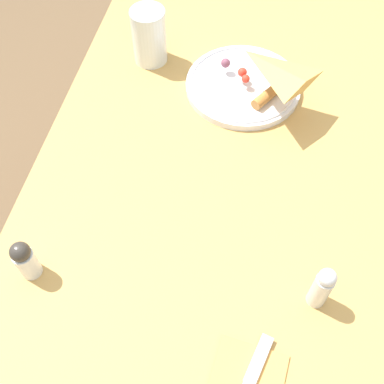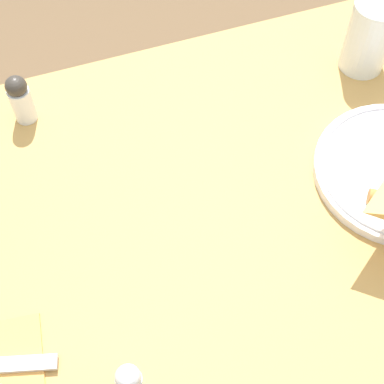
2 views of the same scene
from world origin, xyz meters
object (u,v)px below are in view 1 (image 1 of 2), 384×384
object	(u,v)px
dining_table	(252,190)
pepper_shaker	(25,260)
milk_glass	(149,38)
plate_pizza	(243,84)
salt_shaker	(322,287)

from	to	relation	value
dining_table	pepper_shaker	world-z (taller)	pepper_shaker
milk_glass	pepper_shaker	xyz separation A→B (m)	(0.57, -0.07, -0.01)
plate_pizza	salt_shaker	distance (m)	0.51
dining_table	salt_shaker	distance (m)	0.33
milk_glass	pepper_shaker	bearing A→B (deg)	-7.09
plate_pizza	milk_glass	size ratio (longest dim) A/B	1.97
milk_glass	salt_shaker	world-z (taller)	milk_glass
milk_glass	salt_shaker	bearing A→B (deg)	38.10
dining_table	milk_glass	xyz separation A→B (m)	(-0.26, -0.28, 0.15)
salt_shaker	pepper_shaker	world-z (taller)	salt_shaker
dining_table	salt_shaker	size ratio (longest dim) A/B	12.23
dining_table	pepper_shaker	bearing A→B (deg)	-48.77
dining_table	salt_shaker	xyz separation A→B (m)	(0.27, 0.13, 0.15)
plate_pizza	milk_glass	world-z (taller)	milk_glass
plate_pizza	milk_glass	xyz separation A→B (m)	(-0.06, -0.23, 0.04)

